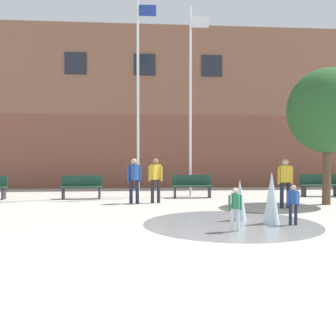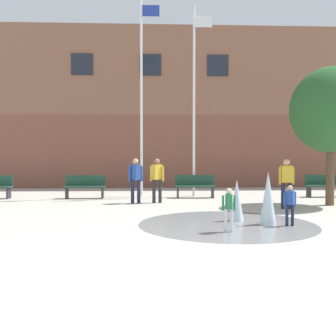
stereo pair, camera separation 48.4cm
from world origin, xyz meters
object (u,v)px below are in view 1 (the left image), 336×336
child_in_fountain (235,206)px  teen_by_trashcan (134,177)px  adult_in_red (155,177)px  street_tree_near_building (328,111)px  flagpole_right (191,96)px  park_bench_center (192,186)px  flagpole_left (139,90)px  adult_near_bench (285,179)px  park_bench_left_of_flagpoles (82,187)px  park_bench_near_trashcan (319,185)px  child_running (293,202)px

child_in_fountain → teen_by_trashcan: bearing=-155.9°
adult_in_red → street_tree_near_building: bearing=131.9°
adult_in_red → flagpole_right: size_ratio=0.20×
park_bench_center → flagpole_right: flagpole_right is taller
child_in_fountain → flagpole_left: size_ratio=0.12×
child_in_fountain → adult_near_bench: (2.58, 3.67, 0.35)m
child_in_fountain → street_tree_near_building: 6.83m
park_bench_center → adult_near_bench: (2.55, -3.39, 0.45)m
park_bench_left_of_flagpoles → flagpole_left: size_ratio=0.19×
adult_in_red → park_bench_near_trashcan: bearing=154.7°
adult_in_red → child_in_fountain: adult_in_red is taller
park_bench_left_of_flagpoles → flagpole_left: 4.53m
flagpole_left → street_tree_near_building: 7.27m
child_running → street_tree_near_building: (2.76, 3.81, 2.66)m
park_bench_near_trashcan → adult_in_red: (-6.92, -1.72, 0.45)m
park_bench_left_of_flagpoles → child_in_fountain: size_ratio=1.62×
flagpole_right → adult_near_bench: bearing=-57.4°
child_in_fountain → flagpole_right: 8.39m
park_bench_left_of_flagpoles → park_bench_center: bearing=0.5°
park_bench_left_of_flagpoles → adult_in_red: bearing=-29.4°
child_in_fountain → adult_near_bench: adult_near_bench is taller
park_bench_left_of_flagpoles → flagpole_right: size_ratio=0.20×
park_bench_near_trashcan → adult_in_red: 7.14m
park_bench_left_of_flagpoles → child_running: child_running is taller
park_bench_center → flagpole_right: bearing=86.0°
park_bench_center → flagpole_left: size_ratio=0.19×
adult_in_red → flagpole_left: (-0.58, 2.17, 3.43)m
park_bench_center → child_running: bearing=-76.0°
flagpole_left → teen_by_trashcan: bearing=-94.7°
park_bench_center → park_bench_near_trashcan: size_ratio=1.00×
park_bench_center → flagpole_left: (-2.13, 0.54, 3.88)m
park_bench_left_of_flagpoles → adult_in_red: (2.83, -1.59, 0.45)m
adult_in_red → adult_near_bench: same height
flagpole_right → child_running: bearing=-77.3°
flagpole_right → park_bench_left_of_flagpoles: bearing=-172.6°
park_bench_center → adult_in_red: 2.30m
park_bench_center → adult_near_bench: 4.26m
park_bench_near_trashcan → adult_near_bench: adult_near_bench is taller
teen_by_trashcan → flagpole_left: flagpole_left is taller
child_in_fountain → flagpole_right: bearing=-179.5°
park_bench_near_trashcan → teen_by_trashcan: 7.90m
park_bench_left_of_flagpoles → teen_by_trashcan: 2.69m
teen_by_trashcan → adult_near_bench: same height
flagpole_right → child_in_fountain: bearing=-90.6°
flagpole_right → park_bench_center: bearing=-94.0°
child_in_fountain → adult_near_bench: 4.50m
child_running → flagpole_right: flagpole_right is taller
park_bench_left_of_flagpoles → adult_near_bench: 7.71m
park_bench_left_of_flagpoles → flagpole_right: flagpole_right is taller
park_bench_near_trashcan → child_running: 7.47m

